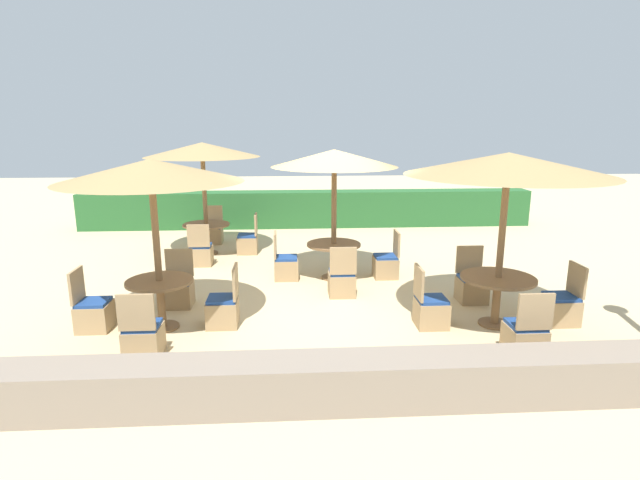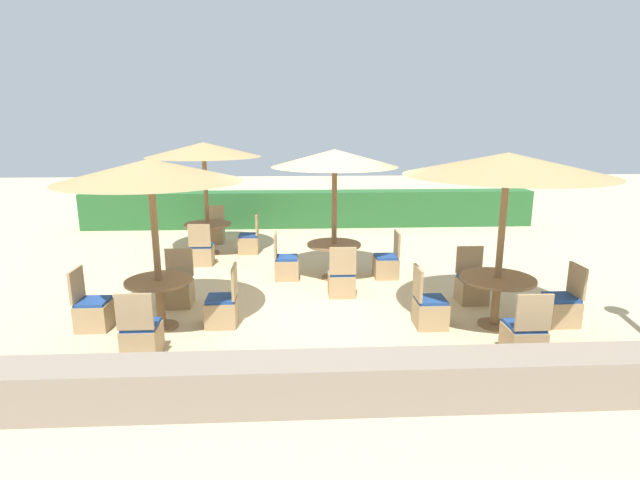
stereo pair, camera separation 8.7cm
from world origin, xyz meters
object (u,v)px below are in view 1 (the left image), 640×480
at_px(round_table_back_left, 207,230).
at_px(patio_chair_front_right_south, 525,337).
at_px(patio_chair_front_left_east, 224,309).
at_px(patio_chair_front_right_east, 561,307).
at_px(patio_chair_back_left_south, 201,253).
at_px(patio_chair_back_left_east, 248,242).
at_px(patio_chair_front_left_south, 143,338).
at_px(patio_chair_center_east, 386,264).
at_px(patio_chair_front_right_north, 472,286).
at_px(round_table_center, 334,251).
at_px(patio_chair_front_left_north, 178,291).
at_px(parasol_center, 334,159).
at_px(parasol_back_left, 202,150).
at_px(patio_chair_back_left_north, 213,233).
at_px(round_table_front_left, 160,292).
at_px(patio_chair_front_left_west, 93,313).
at_px(parasol_front_left, 151,171).
at_px(patio_chair_front_right_west, 430,309).
at_px(patio_chair_center_south, 342,281).
at_px(round_table_front_right, 497,287).
at_px(patio_chair_center_west, 285,266).
at_px(parasol_front_right, 508,165).

height_order(round_table_back_left, patio_chair_front_right_south, patio_chair_front_right_south).
relative_size(patio_chair_front_left_east, patio_chair_front_right_east, 1.00).
relative_size(round_table_back_left, patio_chair_back_left_south, 1.15).
xyz_separation_m(patio_chair_back_left_south, patio_chair_back_left_east, (0.93, 0.95, 0.00)).
bearing_deg(patio_chair_front_left_south, patio_chair_back_left_east, 79.65).
relative_size(patio_chair_center_east, patio_chair_front_right_south, 1.00).
bearing_deg(patio_chair_front_right_south, patio_chair_front_right_north, 88.99).
distance_m(round_table_center, patio_chair_front_left_north, 3.04).
relative_size(parasol_center, parasol_back_left, 0.97).
distance_m(patio_chair_front_left_east, patio_chair_back_left_north, 5.41).
xyz_separation_m(patio_chair_center_east, round_table_front_left, (-3.81, -2.26, 0.31)).
relative_size(round_table_front_left, patio_chair_front_left_west, 1.05).
bearing_deg(patio_chair_front_right_south, patio_chair_back_left_east, 126.10).
distance_m(parasol_front_left, patio_chair_front_right_east, 6.38).
xyz_separation_m(patio_chair_front_right_north, patio_chair_front_right_west, (-1.01, -1.01, 0.00)).
relative_size(patio_chair_center_south, patio_chair_front_left_north, 1.00).
relative_size(patio_chair_front_left_west, parasol_back_left, 0.36).
relative_size(patio_chair_front_left_west, patio_chair_front_right_west, 1.00).
distance_m(patio_chair_center_south, round_table_front_right, 2.64).
xyz_separation_m(patio_chair_front_right_south, patio_chair_front_right_east, (1.06, 1.04, 0.00)).
height_order(round_table_center, parasol_back_left, parasol_back_left).
bearing_deg(patio_chair_back_left_east, round_table_back_left, 89.25).
distance_m(parasol_center, patio_chair_back_left_north, 4.66).
xyz_separation_m(parasol_center, patio_chair_front_right_west, (1.24, -2.44, -2.07)).
xyz_separation_m(round_table_front_left, patio_chair_front_right_east, (6.04, -0.19, -0.31)).
relative_size(patio_chair_center_west, patio_chair_back_left_north, 1.00).
distance_m(patio_chair_back_left_south, parasol_front_right, 6.49).
bearing_deg(patio_chair_front_right_west, parasol_center, -153.15).
bearing_deg(round_table_front_left, parasol_front_left, 0.00).
bearing_deg(round_table_front_right, parasol_front_right, 153.43).
bearing_deg(patio_chair_front_left_south, patio_chair_front_right_west, 10.70).
bearing_deg(parasol_front_left, patio_chair_front_left_east, 2.41).
relative_size(patio_chair_center_east, parasol_front_left, 0.36).
relative_size(patio_chair_center_south, patio_chair_front_right_east, 1.00).
bearing_deg(patio_chair_front_right_east, round_table_center, 53.06).
height_order(patio_chair_center_south, round_table_front_left, patio_chair_center_south).
bearing_deg(parasol_center, patio_chair_back_left_south, 158.45).
relative_size(patio_chair_front_left_north, patio_chair_front_right_north, 1.00).
bearing_deg(patio_chair_front_left_east, parasol_back_left, 12.04).
height_order(parasol_front_left, parasol_back_left, parasol_back_left).
distance_m(patio_chair_front_right_south, patio_chair_front_right_east, 1.48).
bearing_deg(patio_chair_front_left_west, parasol_center, 121.00).
xyz_separation_m(patio_chair_center_east, patio_chair_front_left_west, (-4.81, -2.26, 0.00)).
distance_m(patio_chair_front_left_east, patio_chair_front_left_west, 1.90).
relative_size(patio_chair_front_left_south, patio_chair_front_right_east, 1.00).
bearing_deg(parasol_back_left, patio_chair_back_left_east, -0.75).
xyz_separation_m(parasol_back_left, round_table_back_left, (0.00, -0.00, -1.83)).
bearing_deg(patio_chair_center_east, patio_chair_front_right_east, -137.81).
xyz_separation_m(parasol_front_left, patio_chair_front_left_west, (-1.00, 0.01, -2.07)).
height_order(round_table_center, round_table_front_left, round_table_front_left).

